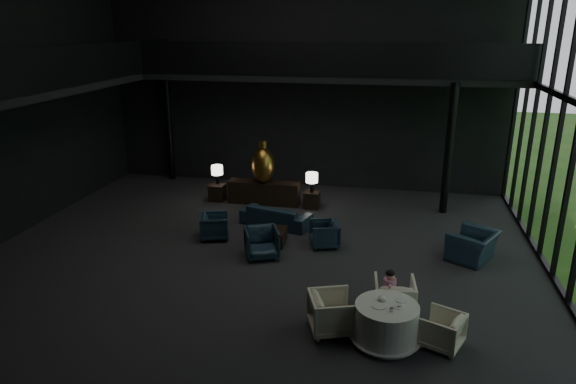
% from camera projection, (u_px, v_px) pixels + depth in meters
% --- Properties ---
extents(floor, '(14.00, 12.00, 0.02)m').
position_uv_depth(floor, '(263.00, 252.00, 13.27)').
color(floor, black).
rests_on(floor, ground).
extents(wall_back, '(14.00, 0.04, 8.00)m').
position_uv_depth(wall_back, '(304.00, 73.00, 17.60)').
color(wall_back, black).
rests_on(wall_back, ground).
extents(wall_front, '(14.00, 0.04, 8.00)m').
position_uv_depth(wall_front, '(139.00, 159.00, 6.44)').
color(wall_front, black).
rests_on(wall_front, ground).
extents(wall_left, '(0.04, 12.00, 8.00)m').
position_uv_depth(wall_left, '(0.00, 89.00, 13.37)').
color(wall_left, black).
rests_on(wall_left, ground).
extents(mezzanine_left, '(2.00, 12.00, 0.25)m').
position_uv_depth(mezzanine_left, '(34.00, 90.00, 13.18)').
color(mezzanine_left, black).
rests_on(mezzanine_left, wall_left).
extents(mezzanine_back, '(12.00, 2.00, 0.25)m').
position_uv_depth(mezzanine_back, '(329.00, 76.00, 16.48)').
color(mezzanine_back, black).
rests_on(mezzanine_back, wall_back).
extents(railing_left, '(0.06, 12.00, 1.00)m').
position_uv_depth(railing_left, '(66.00, 66.00, 12.80)').
color(railing_left, black).
rests_on(railing_left, mezzanine_left).
extents(railing_back, '(12.00, 0.06, 1.00)m').
position_uv_depth(railing_back, '(326.00, 59.00, 15.36)').
color(railing_back, black).
rests_on(railing_back, mezzanine_back).
extents(column_nw, '(0.24, 0.24, 4.00)m').
position_uv_depth(column_nw, '(169.00, 127.00, 18.91)').
color(column_nw, black).
rests_on(column_nw, floor).
extents(column_ne, '(0.24, 0.24, 4.00)m').
position_uv_depth(column_ne, '(449.00, 150.00, 15.44)').
color(column_ne, black).
rests_on(column_ne, floor).
extents(console, '(2.33, 0.53, 0.74)m').
position_uv_depth(console, '(264.00, 192.00, 16.74)').
color(console, black).
rests_on(console, floor).
extents(bronze_urn, '(0.73, 0.73, 1.37)m').
position_uv_depth(bronze_urn, '(263.00, 165.00, 16.38)').
color(bronze_urn, '#AF9024').
rests_on(bronze_urn, console).
extents(side_table_left, '(0.49, 0.49, 0.54)m').
position_uv_depth(side_table_left, '(217.00, 192.00, 17.07)').
color(side_table_left, black).
rests_on(side_table_left, floor).
extents(table_lamp_left, '(0.38, 0.38, 0.63)m').
position_uv_depth(table_lamp_left, '(217.00, 171.00, 16.91)').
color(table_lamp_left, black).
rests_on(table_lamp_left, side_table_left).
extents(side_table_right, '(0.49, 0.49, 0.54)m').
position_uv_depth(side_table_right, '(312.00, 200.00, 16.38)').
color(side_table_right, black).
rests_on(side_table_right, floor).
extents(table_lamp_right, '(0.38, 0.38, 0.64)m').
position_uv_depth(table_lamp_right, '(312.00, 178.00, 16.09)').
color(table_lamp_right, black).
rests_on(table_lamp_right, side_table_right).
extents(sofa, '(2.10, 1.09, 0.79)m').
position_uv_depth(sofa, '(276.00, 212.00, 14.91)').
color(sofa, navy).
rests_on(sofa, floor).
extents(lounge_armchair_west, '(0.87, 0.90, 0.74)m').
position_uv_depth(lounge_armchair_west, '(214.00, 225.00, 14.01)').
color(lounge_armchair_west, '#192C41').
rests_on(lounge_armchair_west, floor).
extents(lounge_armchair_east, '(0.83, 0.86, 0.72)m').
position_uv_depth(lounge_armchair_east, '(324.00, 233.00, 13.51)').
color(lounge_armchair_east, navy).
rests_on(lounge_armchair_east, floor).
extents(lounge_armchair_south, '(1.11, 1.08, 0.89)m').
position_uv_depth(lounge_armchair_south, '(262.00, 240.00, 12.86)').
color(lounge_armchair_south, black).
rests_on(lounge_armchair_south, floor).
extents(window_armchair, '(1.29, 1.45, 1.07)m').
position_uv_depth(window_armchair, '(473.00, 240.00, 12.67)').
color(window_armchair, black).
rests_on(window_armchair, floor).
extents(coffee_table, '(0.86, 0.86, 0.37)m').
position_uv_depth(coffee_table, '(270.00, 236.00, 13.77)').
color(coffee_table, black).
rests_on(coffee_table, floor).
extents(dining_table, '(1.33, 1.33, 0.75)m').
position_uv_depth(dining_table, '(386.00, 325.00, 9.46)').
color(dining_table, white).
rests_on(dining_table, floor).
extents(dining_chair_north, '(0.92, 0.87, 0.88)m').
position_uv_depth(dining_chair_north, '(394.00, 294.00, 10.34)').
color(dining_chair_north, '#B4AC9C').
rests_on(dining_chair_north, floor).
extents(dining_chair_east, '(0.81, 0.83, 0.66)m').
position_uv_depth(dining_chair_east, '(442.00, 330.00, 9.31)').
color(dining_chair_east, tan).
rests_on(dining_chair_east, floor).
extents(dining_chair_west, '(1.09, 1.12, 0.92)m').
position_uv_depth(dining_chair_west, '(332.00, 309.00, 9.74)').
color(dining_chair_west, '#B0AA93').
rests_on(dining_chair_west, floor).
extents(child, '(0.26, 0.26, 0.55)m').
position_uv_depth(child, '(390.00, 283.00, 10.18)').
color(child, pink).
rests_on(child, dining_chair_north).
extents(plate_a, '(0.31, 0.31, 0.02)m').
position_uv_depth(plate_a, '(379.00, 306.00, 9.28)').
color(plate_a, white).
rests_on(plate_a, dining_table).
extents(plate_b, '(0.28, 0.28, 0.01)m').
position_uv_depth(plate_b, '(401.00, 300.00, 9.47)').
color(plate_b, white).
rests_on(plate_b, dining_table).
extents(saucer, '(0.20, 0.20, 0.01)m').
position_uv_depth(saucer, '(398.00, 307.00, 9.25)').
color(saucer, white).
rests_on(saucer, dining_table).
extents(coffee_cup, '(0.08, 0.08, 0.06)m').
position_uv_depth(coffee_cup, '(400.00, 305.00, 9.24)').
color(coffee_cup, white).
rests_on(coffee_cup, saucer).
extents(cereal_bowl, '(0.16, 0.16, 0.08)m').
position_uv_depth(cereal_bowl, '(382.00, 298.00, 9.48)').
color(cereal_bowl, white).
rests_on(cereal_bowl, dining_table).
extents(cream_pot, '(0.06, 0.06, 0.08)m').
position_uv_depth(cream_pot, '(391.00, 310.00, 9.11)').
color(cream_pot, '#99999E').
rests_on(cream_pot, dining_table).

